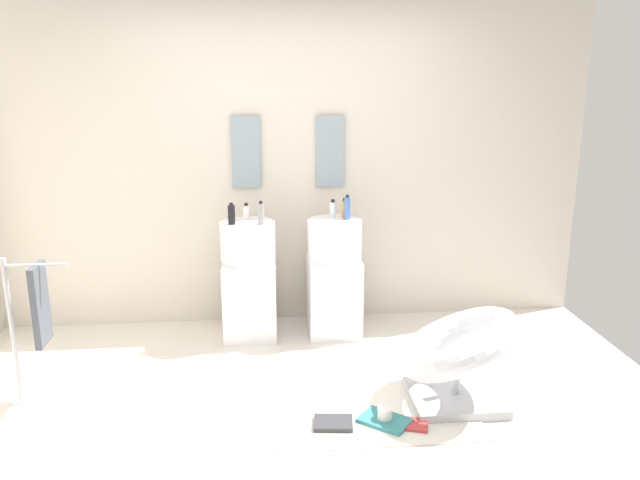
% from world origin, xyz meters
% --- Properties ---
extents(ground_plane, '(4.80, 3.60, 0.04)m').
position_xyz_m(ground_plane, '(0.00, 0.00, -0.02)').
color(ground_plane, silver).
extents(rear_partition, '(4.80, 0.10, 2.60)m').
position_xyz_m(rear_partition, '(0.00, 1.65, 1.30)').
color(rear_partition, beige).
rests_on(rear_partition, ground_plane).
extents(pedestal_sink_left, '(0.41, 0.41, 1.01)m').
position_xyz_m(pedestal_sink_left, '(-0.33, 1.25, 0.46)').
color(pedestal_sink_left, white).
rests_on(pedestal_sink_left, ground_plane).
extents(pedestal_sink_right, '(0.41, 0.41, 1.01)m').
position_xyz_m(pedestal_sink_right, '(0.33, 1.25, 0.46)').
color(pedestal_sink_right, white).
rests_on(pedestal_sink_right, ground_plane).
extents(vanity_mirror_left, '(0.22, 0.03, 0.56)m').
position_xyz_m(vanity_mirror_left, '(-0.33, 1.58, 1.39)').
color(vanity_mirror_left, '#8C9EA8').
extents(vanity_mirror_right, '(0.22, 0.03, 0.56)m').
position_xyz_m(vanity_mirror_right, '(0.33, 1.58, 1.39)').
color(vanity_mirror_right, '#8C9EA8').
extents(lounge_chair, '(1.03, 1.03, 0.65)m').
position_xyz_m(lounge_chair, '(0.95, 0.09, 0.35)').
color(lounge_chair, '#B7BABF').
rests_on(lounge_chair, ground_plane).
extents(towel_rack, '(0.37, 0.22, 0.95)m').
position_xyz_m(towel_rack, '(-1.59, 0.33, 0.63)').
color(towel_rack, '#B7BABF').
rests_on(towel_rack, ground_plane).
extents(area_rug, '(1.28, 0.80, 0.01)m').
position_xyz_m(area_rug, '(0.40, 0.03, 0.01)').
color(area_rug, white).
rests_on(area_rug, ground_plane).
extents(magazine_teal, '(0.34, 0.33, 0.02)m').
position_xyz_m(magazine_teal, '(0.47, -0.12, 0.02)').
color(magazine_teal, teal).
rests_on(magazine_teal, area_rug).
extents(magazine_charcoal, '(0.24, 0.19, 0.03)m').
position_xyz_m(magazine_charcoal, '(0.16, -0.12, 0.02)').
color(magazine_charcoal, '#38383D').
rests_on(magazine_charcoal, area_rug).
extents(magazine_red, '(0.30, 0.21, 0.02)m').
position_xyz_m(magazine_red, '(0.58, -0.16, 0.02)').
color(magazine_red, '#B73838').
rests_on(magazine_red, area_rug).
extents(coffee_mug, '(0.09, 0.09, 0.09)m').
position_xyz_m(coffee_mug, '(0.47, -0.11, 0.05)').
color(coffee_mug, white).
rests_on(coffee_mug, area_rug).
extents(soap_bottle_white, '(0.05, 0.05, 0.12)m').
position_xyz_m(soap_bottle_white, '(-0.34, 1.36, 0.97)').
color(soap_bottle_white, white).
rests_on(soap_bottle_white, pedestal_sink_left).
extents(soap_bottle_clear, '(0.05, 0.05, 0.14)m').
position_xyz_m(soap_bottle_clear, '(0.33, 1.35, 0.98)').
color(soap_bottle_clear, silver).
rests_on(soap_bottle_clear, pedestal_sink_right).
extents(soap_bottle_grey, '(0.05, 0.05, 0.17)m').
position_xyz_m(soap_bottle_grey, '(-0.22, 1.17, 0.99)').
color(soap_bottle_grey, '#99999E').
rests_on(soap_bottle_grey, pedestal_sink_left).
extents(soap_bottle_amber, '(0.04, 0.04, 0.16)m').
position_xyz_m(soap_bottle_amber, '(0.41, 1.31, 0.98)').
color(soap_bottle_amber, '#C68C38').
rests_on(soap_bottle_amber, pedestal_sink_right).
extents(soap_bottle_black, '(0.05, 0.05, 0.16)m').
position_xyz_m(soap_bottle_black, '(-0.44, 1.19, 0.99)').
color(soap_bottle_black, black).
rests_on(soap_bottle_black, pedestal_sink_left).
extents(soap_bottle_blue, '(0.05, 0.05, 0.19)m').
position_xyz_m(soap_bottle_blue, '(0.43, 1.27, 1.00)').
color(soap_bottle_blue, '#4C72B7').
rests_on(soap_bottle_blue, pedestal_sink_right).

